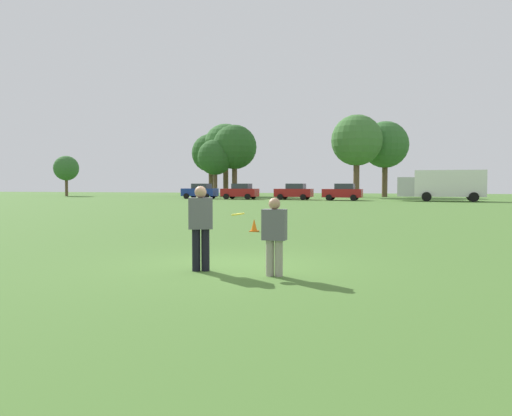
# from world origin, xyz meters

# --- Properties ---
(ground_plane) EXTENTS (168.80, 168.80, 0.00)m
(ground_plane) POSITION_xyz_m (0.00, 0.00, 0.00)
(ground_plane) COLOR #47702D
(player_thrower) EXTENTS (0.56, 0.43, 1.75)m
(player_thrower) POSITION_xyz_m (-0.45, -0.81, 0.99)
(player_thrower) COLOR black
(player_thrower) RESTS_ON ground
(player_defender) EXTENTS (0.47, 0.28, 1.53)m
(player_defender) POSITION_xyz_m (1.14, -1.00, 0.86)
(player_defender) COLOR gray
(player_defender) RESTS_ON ground
(frisbee) EXTENTS (0.27, 0.27, 0.06)m
(frisbee) POSITION_xyz_m (0.33, -0.76, 1.18)
(frisbee) COLOR yellow
(traffic_cone) EXTENTS (0.32, 0.32, 0.48)m
(traffic_cone) POSITION_xyz_m (-1.47, 7.68, 0.23)
(traffic_cone) COLOR #D8590C
(traffic_cone) RESTS_ON ground
(parked_car_near_left) EXTENTS (4.33, 2.46, 1.82)m
(parked_car_near_left) POSITION_xyz_m (-17.89, 45.94, 0.92)
(parked_car_near_left) COLOR navy
(parked_car_near_left) RESTS_ON ground
(parked_car_mid_left) EXTENTS (4.33, 2.46, 1.82)m
(parked_car_mid_left) POSITION_xyz_m (-12.58, 44.95, 0.92)
(parked_car_mid_left) COLOR maroon
(parked_car_mid_left) RESTS_ON ground
(parked_car_center) EXTENTS (4.33, 2.46, 1.82)m
(parked_car_center) POSITION_xyz_m (-6.26, 44.98, 0.92)
(parked_car_center) COLOR maroon
(parked_car_center) RESTS_ON ground
(parked_car_mid_right) EXTENTS (4.33, 2.46, 1.82)m
(parked_car_mid_right) POSITION_xyz_m (-0.75, 43.93, 0.92)
(parked_car_mid_right) COLOR maroon
(parked_car_mid_right) RESTS_ON ground
(box_truck) EXTENTS (8.66, 3.42, 3.18)m
(box_truck) POSITION_xyz_m (9.41, 43.89, 1.75)
(box_truck) COLOR white
(box_truck) RESTS_ON ground
(bystander_sideline_watcher) EXTENTS (0.48, 0.47, 1.55)m
(bystander_sideline_watcher) POSITION_xyz_m (-14.68, 38.12, 0.88)
(bystander_sideline_watcher) COLOR black
(bystander_sideline_watcher) RESTS_ON ground
(tree_west_oak) EXTENTS (3.63, 3.63, 5.91)m
(tree_west_oak) POSITION_xyz_m (-41.65, 53.73, 4.06)
(tree_west_oak) COLOR brown
(tree_west_oak) RESTS_ON ground
(tree_west_maple) EXTENTS (5.63, 5.63, 9.14)m
(tree_west_maple) POSITION_xyz_m (-21.18, 59.33, 6.29)
(tree_west_maple) COLOR brown
(tree_west_maple) RESTS_ON ground
(tree_center_elm) EXTENTS (6.48, 6.48, 10.53)m
(tree_center_elm) POSITION_xyz_m (-18.79, 59.06, 7.24)
(tree_center_elm) COLOR brown
(tree_center_elm) RESTS_ON ground
(tree_east_birch) EXTENTS (4.80, 4.80, 7.79)m
(tree_east_birch) POSITION_xyz_m (-18.59, 53.71, 5.36)
(tree_east_birch) COLOR brown
(tree_east_birch) RESTS_ON ground
(tree_east_oak) EXTENTS (6.07, 6.07, 9.87)m
(tree_east_oak) POSITION_xyz_m (-16.29, 55.14, 6.79)
(tree_east_oak) COLOR brown
(tree_east_oak) RESTS_ON ground
(tree_far_east_pine) EXTENTS (6.64, 6.64, 10.78)m
(tree_far_east_pine) POSITION_xyz_m (0.12, 55.81, 7.42)
(tree_far_east_pine) COLOR brown
(tree_far_east_pine) RESTS_ON ground
(tree_far_west_pine) EXTENTS (6.32, 6.32, 10.27)m
(tree_far_west_pine) POSITION_xyz_m (3.75, 59.54, 7.07)
(tree_far_west_pine) COLOR brown
(tree_far_west_pine) RESTS_ON ground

